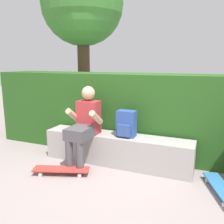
% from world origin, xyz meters
% --- Properties ---
extents(ground_plane, '(24.00, 24.00, 0.00)m').
position_xyz_m(ground_plane, '(0.00, 0.00, 0.00)').
color(ground_plane, gray).
extents(bench_main, '(2.35, 0.41, 0.47)m').
position_xyz_m(bench_main, '(0.00, 0.31, 0.24)').
color(bench_main, '#A59F9B').
rests_on(bench_main, ground).
extents(person_skater, '(0.49, 0.62, 1.22)m').
position_xyz_m(person_skater, '(-0.45, 0.10, 0.67)').
color(person_skater, '#B73338').
rests_on(person_skater, ground).
extents(skateboard_near_person, '(0.82, 0.45, 0.09)m').
position_xyz_m(skateboard_near_person, '(-0.59, -0.35, 0.07)').
color(skateboard_near_person, '#BC3833').
rests_on(skateboard_near_person, ground).
extents(skateboard_beside_bench, '(0.46, 0.82, 0.09)m').
position_xyz_m(skateboard_beside_bench, '(1.52, -0.04, 0.07)').
color(skateboard_beside_bench, teal).
rests_on(skateboard_beside_bench, ground).
extents(backpack_on_bench, '(0.28, 0.23, 0.40)m').
position_xyz_m(backpack_on_bench, '(0.16, 0.30, 0.67)').
color(backpack_on_bench, '#2D4C99').
rests_on(backpack_on_bench, bench_main).
extents(hedge_row, '(6.16, 0.78, 1.39)m').
position_xyz_m(hedge_row, '(0.50, 0.95, 0.70)').
color(hedge_row, '#25521B').
rests_on(hedge_row, ground).
extents(tree_behind_bench, '(1.81, 1.81, 3.75)m').
position_xyz_m(tree_behind_bench, '(-1.44, 1.91, 2.79)').
color(tree_behind_bench, '#473323').
rests_on(tree_behind_bench, ground).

